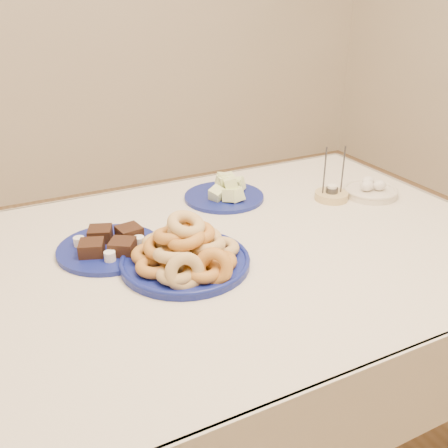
# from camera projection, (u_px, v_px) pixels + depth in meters

# --- Properties ---
(ground) EXTENTS (5.00, 5.00, 0.00)m
(ground) POSITION_uv_depth(u_px,v_px,m) (217.00, 443.00, 1.70)
(ground) COLOR brown
(ground) RESTS_ON ground
(dining_table) EXTENTS (1.71, 1.11, 0.75)m
(dining_table) POSITION_uv_depth(u_px,v_px,m) (216.00, 282.00, 1.42)
(dining_table) COLOR brown
(dining_table) RESTS_ON ground
(donut_platter) EXTENTS (0.41, 0.41, 0.15)m
(donut_platter) POSITION_uv_depth(u_px,v_px,m) (186.00, 252.00, 1.28)
(donut_platter) COLOR navy
(donut_platter) RESTS_ON dining_table
(melon_plate) EXTENTS (0.35, 0.35, 0.09)m
(melon_plate) POSITION_uv_depth(u_px,v_px,m) (226.00, 191.00, 1.69)
(melon_plate) COLOR navy
(melon_plate) RESTS_ON dining_table
(brownie_plate) EXTENTS (0.34, 0.34, 0.05)m
(brownie_plate) POSITION_uv_depth(u_px,v_px,m) (110.00, 246.00, 1.36)
(brownie_plate) COLOR navy
(brownie_plate) RESTS_ON dining_table
(candle_holder) EXTENTS (0.14, 0.14, 0.19)m
(candle_holder) POSITION_uv_depth(u_px,v_px,m) (331.00, 195.00, 1.69)
(candle_holder) COLOR tan
(candle_holder) RESTS_ON dining_table
(egg_bowl) EXTENTS (0.20, 0.20, 0.06)m
(egg_bowl) POSITION_uv_depth(u_px,v_px,m) (370.00, 190.00, 1.72)
(egg_bowl) COLOR beige
(egg_bowl) RESTS_ON dining_table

